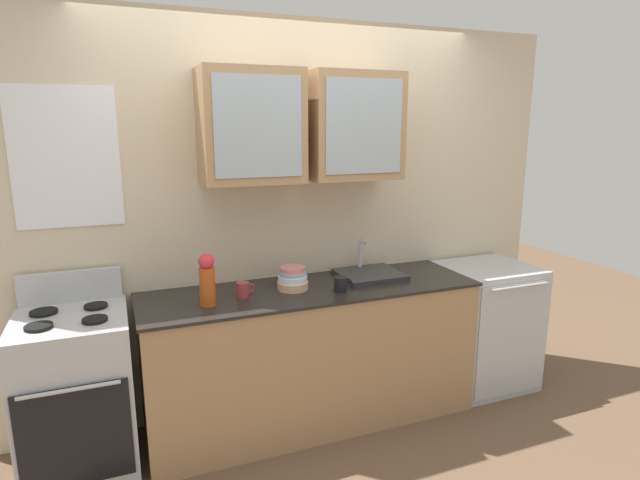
{
  "coord_description": "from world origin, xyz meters",
  "views": [
    {
      "loc": [
        -1.09,
        -2.85,
        1.88
      ],
      "look_at": [
        0.05,
        0.0,
        1.19
      ],
      "focal_mm": 29.02,
      "sensor_mm": 36.0,
      "label": 1
    }
  ],
  "objects_px": {
    "bowl_stack": "(293,279)",
    "vase": "(207,279)",
    "dishwasher": "(485,325)",
    "cup_near_bowls": "(243,290)",
    "sink_faucet": "(369,274)",
    "stove_range": "(78,394)",
    "cup_near_sink": "(341,284)"
  },
  "relations": [
    {
      "from": "sink_faucet",
      "to": "dishwasher",
      "type": "bearing_deg",
      "value": -5.7
    },
    {
      "from": "stove_range",
      "to": "vase",
      "type": "height_order",
      "value": "vase"
    },
    {
      "from": "cup_near_sink",
      "to": "dishwasher",
      "type": "xyz_separation_m",
      "value": [
        1.22,
        0.12,
        -0.49
      ]
    },
    {
      "from": "vase",
      "to": "sink_faucet",
      "type": "bearing_deg",
      "value": 8.76
    },
    {
      "from": "cup_near_sink",
      "to": "cup_near_bowls",
      "type": "bearing_deg",
      "value": 168.73
    },
    {
      "from": "vase",
      "to": "dishwasher",
      "type": "distance_m",
      "value": 2.09
    },
    {
      "from": "cup_near_bowls",
      "to": "cup_near_sink",
      "type": "bearing_deg",
      "value": -11.27
    },
    {
      "from": "sink_faucet",
      "to": "dishwasher",
      "type": "distance_m",
      "value": 1.03
    },
    {
      "from": "stove_range",
      "to": "sink_faucet",
      "type": "relative_size",
      "value": 2.64
    },
    {
      "from": "stove_range",
      "to": "sink_faucet",
      "type": "bearing_deg",
      "value": 2.75
    },
    {
      "from": "cup_near_sink",
      "to": "dishwasher",
      "type": "height_order",
      "value": "cup_near_sink"
    },
    {
      "from": "bowl_stack",
      "to": "vase",
      "type": "height_order",
      "value": "vase"
    },
    {
      "from": "bowl_stack",
      "to": "cup_near_bowls",
      "type": "distance_m",
      "value": 0.32
    },
    {
      "from": "vase",
      "to": "stove_range",
      "type": "bearing_deg",
      "value": 173.43
    },
    {
      "from": "cup_near_bowls",
      "to": "dishwasher",
      "type": "xyz_separation_m",
      "value": [
        1.79,
        0.01,
        -0.49
      ]
    },
    {
      "from": "bowl_stack",
      "to": "cup_near_bowls",
      "type": "xyz_separation_m",
      "value": [
        -0.32,
        -0.04,
        -0.02
      ]
    },
    {
      "from": "stove_range",
      "to": "bowl_stack",
      "type": "bearing_deg",
      "value": 0.94
    },
    {
      "from": "stove_range",
      "to": "sink_faucet",
      "type": "xyz_separation_m",
      "value": [
        1.8,
        0.09,
        0.46
      ]
    },
    {
      "from": "cup_near_bowls",
      "to": "dishwasher",
      "type": "bearing_deg",
      "value": 0.34
    },
    {
      "from": "stove_range",
      "to": "cup_near_bowls",
      "type": "height_order",
      "value": "stove_range"
    },
    {
      "from": "cup_near_sink",
      "to": "sink_faucet",
      "type": "bearing_deg",
      "value": 35.44
    },
    {
      "from": "cup_near_sink",
      "to": "cup_near_bowls",
      "type": "xyz_separation_m",
      "value": [
        -0.57,
        0.11,
        0.0
      ]
    },
    {
      "from": "stove_range",
      "to": "cup_near_bowls",
      "type": "distance_m",
      "value": 1.05
    },
    {
      "from": "stove_range",
      "to": "cup_near_sink",
      "type": "relative_size",
      "value": 9.29
    },
    {
      "from": "stove_range",
      "to": "bowl_stack",
      "type": "distance_m",
      "value": 1.34
    },
    {
      "from": "bowl_stack",
      "to": "vase",
      "type": "xyz_separation_m",
      "value": [
        -0.53,
        -0.1,
        0.08
      ]
    },
    {
      "from": "bowl_stack",
      "to": "dishwasher",
      "type": "bearing_deg",
      "value": -0.97
    },
    {
      "from": "bowl_stack",
      "to": "dishwasher",
      "type": "relative_size",
      "value": 0.21
    },
    {
      "from": "stove_range",
      "to": "dishwasher",
      "type": "bearing_deg",
      "value": -0.09
    },
    {
      "from": "stove_range",
      "to": "dishwasher",
      "type": "distance_m",
      "value": 2.72
    },
    {
      "from": "sink_faucet",
      "to": "cup_near_bowls",
      "type": "relative_size",
      "value": 3.64
    },
    {
      "from": "vase",
      "to": "cup_near_bowls",
      "type": "bearing_deg",
      "value": 17.22
    }
  ]
}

